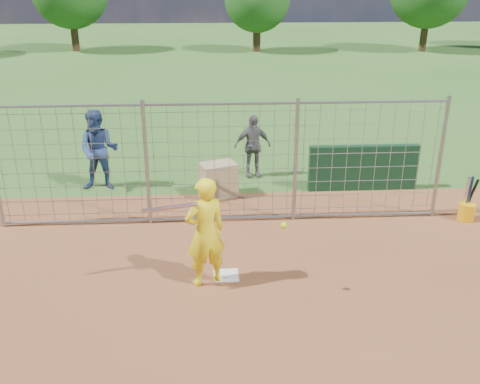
{
  "coord_description": "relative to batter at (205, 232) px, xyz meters",
  "views": [
    {
      "loc": [
        -0.23,
        -8.16,
        4.84
      ],
      "look_at": [
        0.3,
        0.8,
        1.15
      ],
      "focal_mm": 40.0,
      "sensor_mm": 36.0,
      "label": 1
    }
  ],
  "objects": [
    {
      "name": "bucket_with_bats",
      "position": [
        5.46,
        2.14,
        -0.7
      ],
      "size": [
        0.34,
        0.4,
        0.98
      ],
      "color": "#F2A50C",
      "rests_on": "ground"
    },
    {
      "name": "equipment_in_play",
      "position": [
        -0.11,
        -0.33,
        0.52
      ],
      "size": [
        2.21,
        0.4,
        0.33
      ],
      "color": "silver",
      "rests_on": "ground"
    },
    {
      "name": "equipment_bin",
      "position": [
        0.28,
        3.78,
        -0.55
      ],
      "size": [
        0.94,
        0.79,
        0.8
      ],
      "primitive_type": "cube",
      "rotation": [
        0.0,
        0.0,
        0.35
      ],
      "color": "tan",
      "rests_on": "ground"
    },
    {
      "name": "dugout_wall",
      "position": [
        3.73,
        3.99,
        -0.4
      ],
      "size": [
        2.6,
        0.2,
        1.1
      ],
      "primitive_type": "cube",
      "color": "#11381E",
      "rests_on": "ground"
    },
    {
      "name": "bystander_b",
      "position": [
        1.18,
        5.05,
        -0.14
      ],
      "size": [
        0.99,
        0.55,
        1.61
      ],
      "primitive_type": "imported",
      "rotation": [
        0.0,
        0.0,
        0.17
      ],
      "color": "#57575C",
      "rests_on": "ground"
    },
    {
      "name": "bystander_a",
      "position": [
        -2.5,
        4.38,
        0.02
      ],
      "size": [
        0.97,
        0.77,
        1.94
      ],
      "primitive_type": "imported",
      "rotation": [
        0.0,
        0.0,
        -0.04
      ],
      "color": "navy",
      "rests_on": "ground"
    },
    {
      "name": "ground",
      "position": [
        0.33,
        0.39,
        -0.95
      ],
      "size": [
        100.0,
        100.0,
        0.0
      ],
      "primitive_type": "plane",
      "color": "#2D591E",
      "rests_on": "ground"
    },
    {
      "name": "batter",
      "position": [
        0.0,
        0.0,
        0.0
      ],
      "size": [
        0.81,
        0.69,
        1.89
      ],
      "primitive_type": "imported",
      "rotation": [
        0.0,
        0.0,
        3.56
      ],
      "color": "yellow",
      "rests_on": "ground"
    },
    {
      "name": "backstop_fence",
      "position": [
        0.33,
        2.39,
        0.31
      ],
      "size": [
        9.08,
        0.08,
        2.6
      ],
      "color": "gray",
      "rests_on": "ground"
    },
    {
      "name": "home_plate",
      "position": [
        0.33,
        0.19,
        -0.94
      ],
      "size": [
        0.43,
        0.43,
        0.02
      ],
      "primitive_type": "cube",
      "color": "silver",
      "rests_on": "ground"
    }
  ]
}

